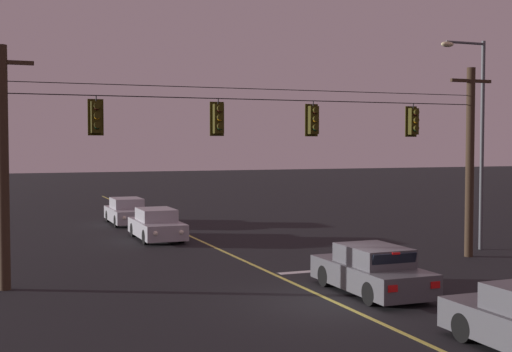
{
  "coord_description": "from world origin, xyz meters",
  "views": [
    {
      "loc": [
        -8.74,
        -16.63,
        4.31
      ],
      "look_at": [
        0.0,
        5.91,
        3.18
      ],
      "focal_mm": 48.57,
      "sensor_mm": 36.0,
      "label": 1
    }
  ],
  "objects_px": {
    "traffic_light_centre": "(313,120)",
    "traffic_light_right_inner": "(413,121)",
    "traffic_light_leftmost": "(96,117)",
    "car_oncoming_trailing": "(127,212)",
    "traffic_light_left_inner": "(218,119)",
    "car_waiting_near_lane": "(372,271)",
    "car_oncoming_lead": "(157,225)",
    "street_lamp_corner": "(476,126)"
  },
  "relations": [
    {
      "from": "traffic_light_left_inner",
      "to": "traffic_light_centre",
      "type": "relative_size",
      "value": 1.0
    },
    {
      "from": "traffic_light_centre",
      "to": "traffic_light_right_inner",
      "type": "bearing_deg",
      "value": 0.0
    },
    {
      "from": "traffic_light_left_inner",
      "to": "street_lamp_corner",
      "type": "height_order",
      "value": "street_lamp_corner"
    },
    {
      "from": "traffic_light_right_inner",
      "to": "traffic_light_centre",
      "type": "bearing_deg",
      "value": 180.0
    },
    {
      "from": "traffic_light_right_inner",
      "to": "car_waiting_near_lane",
      "type": "distance_m",
      "value": 7.55
    },
    {
      "from": "traffic_light_left_inner",
      "to": "car_oncoming_trailing",
      "type": "xyz_separation_m",
      "value": [
        -0.1,
        15.52,
        -4.48
      ]
    },
    {
      "from": "traffic_light_left_inner",
      "to": "traffic_light_right_inner",
      "type": "relative_size",
      "value": 1.0
    },
    {
      "from": "car_oncoming_lead",
      "to": "street_lamp_corner",
      "type": "xyz_separation_m",
      "value": [
        11.35,
        -7.67,
        4.39
      ]
    },
    {
      "from": "traffic_light_leftmost",
      "to": "car_oncoming_trailing",
      "type": "distance_m",
      "value": 16.6
    },
    {
      "from": "car_oncoming_lead",
      "to": "car_oncoming_trailing",
      "type": "distance_m",
      "value": 6.54
    },
    {
      "from": "car_waiting_near_lane",
      "to": "street_lamp_corner",
      "type": "distance_m",
      "value": 10.84
    },
    {
      "from": "traffic_light_centre",
      "to": "car_oncoming_trailing",
      "type": "height_order",
      "value": "traffic_light_centre"
    },
    {
      "from": "traffic_light_leftmost",
      "to": "car_oncoming_trailing",
      "type": "relative_size",
      "value": 0.28
    },
    {
      "from": "traffic_light_centre",
      "to": "street_lamp_corner",
      "type": "bearing_deg",
      "value": 9.44
    },
    {
      "from": "traffic_light_left_inner",
      "to": "street_lamp_corner",
      "type": "bearing_deg",
      "value": 6.61
    },
    {
      "from": "traffic_light_leftmost",
      "to": "car_oncoming_lead",
      "type": "height_order",
      "value": "traffic_light_leftmost"
    },
    {
      "from": "car_oncoming_lead",
      "to": "street_lamp_corner",
      "type": "bearing_deg",
      "value": -34.03
    },
    {
      "from": "traffic_light_left_inner",
      "to": "traffic_light_right_inner",
      "type": "xyz_separation_m",
      "value": [
        7.49,
        0.0,
        0.0
      ]
    },
    {
      "from": "car_waiting_near_lane",
      "to": "car_oncoming_lead",
      "type": "height_order",
      "value": "same"
    },
    {
      "from": "traffic_light_centre",
      "to": "car_waiting_near_lane",
      "type": "height_order",
      "value": "traffic_light_centre"
    },
    {
      "from": "traffic_light_right_inner",
      "to": "car_oncoming_trailing",
      "type": "bearing_deg",
      "value": 116.07
    },
    {
      "from": "car_waiting_near_lane",
      "to": "car_oncoming_trailing",
      "type": "xyz_separation_m",
      "value": [
        -3.32,
        19.84,
        -0.0
      ]
    },
    {
      "from": "car_waiting_near_lane",
      "to": "street_lamp_corner",
      "type": "xyz_separation_m",
      "value": [
        8.15,
        5.64,
        4.39
      ]
    },
    {
      "from": "traffic_light_left_inner",
      "to": "car_waiting_near_lane",
      "type": "bearing_deg",
      "value": -53.38
    },
    {
      "from": "traffic_light_left_inner",
      "to": "street_lamp_corner",
      "type": "relative_size",
      "value": 0.14
    },
    {
      "from": "car_oncoming_lead",
      "to": "traffic_light_left_inner",
      "type": "bearing_deg",
      "value": -90.04
    },
    {
      "from": "traffic_light_centre",
      "to": "traffic_light_right_inner",
      "type": "xyz_separation_m",
      "value": [
        4.05,
        0.0,
        0.0
      ]
    },
    {
      "from": "car_oncoming_trailing",
      "to": "street_lamp_corner",
      "type": "relative_size",
      "value": 0.52
    },
    {
      "from": "traffic_light_leftmost",
      "to": "street_lamp_corner",
      "type": "xyz_separation_m",
      "value": [
        15.28,
        1.32,
        -0.09
      ]
    },
    {
      "from": "traffic_light_left_inner",
      "to": "street_lamp_corner",
      "type": "distance_m",
      "value": 11.43
    },
    {
      "from": "traffic_light_leftmost",
      "to": "street_lamp_corner",
      "type": "height_order",
      "value": "street_lamp_corner"
    },
    {
      "from": "car_oncoming_lead",
      "to": "car_oncoming_trailing",
      "type": "height_order",
      "value": "same"
    },
    {
      "from": "car_oncoming_lead",
      "to": "street_lamp_corner",
      "type": "relative_size",
      "value": 0.52
    },
    {
      "from": "traffic_light_left_inner",
      "to": "traffic_light_centre",
      "type": "bearing_deg",
      "value": 0.0
    },
    {
      "from": "traffic_light_left_inner",
      "to": "car_oncoming_trailing",
      "type": "relative_size",
      "value": 0.28
    },
    {
      "from": "traffic_light_centre",
      "to": "street_lamp_corner",
      "type": "distance_m",
      "value": 8.03
    },
    {
      "from": "traffic_light_leftmost",
      "to": "traffic_light_left_inner",
      "type": "height_order",
      "value": "same"
    },
    {
      "from": "traffic_light_right_inner",
      "to": "traffic_light_left_inner",
      "type": "bearing_deg",
      "value": 180.0
    },
    {
      "from": "traffic_light_centre",
      "to": "car_oncoming_lead",
      "type": "bearing_deg",
      "value": 110.9
    },
    {
      "from": "car_waiting_near_lane",
      "to": "car_oncoming_lead",
      "type": "distance_m",
      "value": 13.69
    },
    {
      "from": "traffic_light_leftmost",
      "to": "traffic_light_centre",
      "type": "distance_m",
      "value": 7.36
    },
    {
      "from": "car_waiting_near_lane",
      "to": "car_oncoming_trailing",
      "type": "relative_size",
      "value": 0.98
    }
  ]
}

